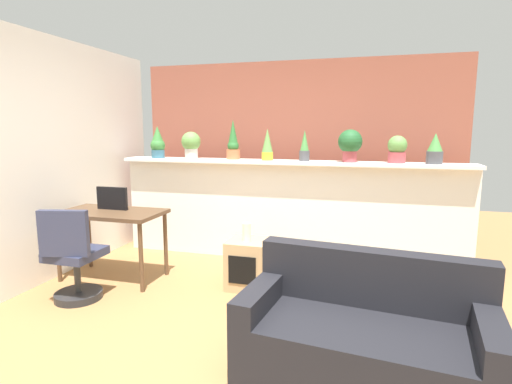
# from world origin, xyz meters

# --- Properties ---
(ground_plane) EXTENTS (12.00, 12.00, 0.00)m
(ground_plane) POSITION_xyz_m (0.00, 0.00, 0.00)
(ground_plane) COLOR #9E7042
(divider_wall) EXTENTS (4.24, 0.16, 1.20)m
(divider_wall) POSITION_xyz_m (0.00, 2.00, 0.60)
(divider_wall) COLOR white
(divider_wall) RESTS_ON ground
(plant_shelf) EXTENTS (4.24, 0.34, 0.04)m
(plant_shelf) POSITION_xyz_m (0.00, 1.96, 1.22)
(plant_shelf) COLOR white
(plant_shelf) RESTS_ON divider_wall
(brick_wall_behind) EXTENTS (4.24, 0.10, 2.50)m
(brick_wall_behind) POSITION_xyz_m (0.00, 2.60, 1.25)
(brick_wall_behind) COLOR #9E5442
(brick_wall_behind) RESTS_ON ground
(side_wall_left) EXTENTS (0.12, 4.40, 2.60)m
(side_wall_left) POSITION_xyz_m (-2.37, 0.40, 1.30)
(side_wall_left) COLOR white
(side_wall_left) RESTS_ON ground
(potted_plant_0) EXTENTS (0.19, 0.19, 0.41)m
(potted_plant_0) POSITION_xyz_m (-1.69, 1.92, 1.44)
(potted_plant_0) COLOR #386B84
(potted_plant_0) RESTS_ON plant_shelf
(potted_plant_1) EXTENTS (0.24, 0.24, 0.34)m
(potted_plant_1) POSITION_xyz_m (-1.22, 1.93, 1.43)
(potted_plant_1) COLOR silver
(potted_plant_1) RESTS_ON plant_shelf
(potted_plant_2) EXTENTS (0.17, 0.17, 0.49)m
(potted_plant_2) POSITION_xyz_m (-0.68, 1.99, 1.44)
(potted_plant_2) COLOR #C66B42
(potted_plant_2) RESTS_ON plant_shelf
(potted_plant_3) EXTENTS (0.14, 0.14, 0.38)m
(potted_plant_3) POSITION_xyz_m (-0.22, 1.93, 1.43)
(potted_plant_3) COLOR gold
(potted_plant_3) RESTS_ON plant_shelf
(potted_plant_4) EXTENTS (0.12, 0.12, 0.36)m
(potted_plant_4) POSITION_xyz_m (0.22, 1.94, 1.41)
(potted_plant_4) COLOR #4C4C51
(potted_plant_4) RESTS_ON plant_shelf
(potted_plant_5) EXTENTS (0.27, 0.27, 0.37)m
(potted_plant_5) POSITION_xyz_m (0.75, 1.93, 1.46)
(potted_plant_5) COLOR #B7474C
(potted_plant_5) RESTS_ON plant_shelf
(potted_plant_6) EXTENTS (0.21, 0.21, 0.30)m
(potted_plant_6) POSITION_xyz_m (1.26, 1.97, 1.40)
(potted_plant_6) COLOR #B7474C
(potted_plant_6) RESTS_ON plant_shelf
(potted_plant_7) EXTENTS (0.17, 0.17, 0.33)m
(potted_plant_7) POSITION_xyz_m (1.64, 1.94, 1.40)
(potted_plant_7) COLOR #4C4C51
(potted_plant_7) RESTS_ON plant_shelf
(desk) EXTENTS (1.10, 0.60, 0.75)m
(desk) POSITION_xyz_m (-1.68, 0.85, 0.67)
(desk) COLOR brown
(desk) RESTS_ON ground
(tv_monitor) EXTENTS (0.36, 0.04, 0.25)m
(tv_monitor) POSITION_xyz_m (-1.71, 0.93, 0.87)
(tv_monitor) COLOR black
(tv_monitor) RESTS_ON desk
(office_chair) EXTENTS (0.49, 0.49, 0.91)m
(office_chair) POSITION_xyz_m (-1.66, 0.23, 0.39)
(office_chair) COLOR #262628
(office_chair) RESTS_ON ground
(side_cube_shelf) EXTENTS (0.40, 0.41, 0.50)m
(side_cube_shelf) POSITION_xyz_m (-0.19, 1.01, 0.25)
(side_cube_shelf) COLOR tan
(side_cube_shelf) RESTS_ON ground
(vase_on_shelf) EXTENTS (0.08, 0.08, 0.19)m
(vase_on_shelf) POSITION_xyz_m (-0.19, 0.98, 0.59)
(vase_on_shelf) COLOR silver
(vase_on_shelf) RESTS_ON side_cube_shelf
(couch) EXTENTS (1.64, 0.93, 0.80)m
(couch) POSITION_xyz_m (0.99, -0.25, 0.28)
(couch) COLOR black
(couch) RESTS_ON ground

